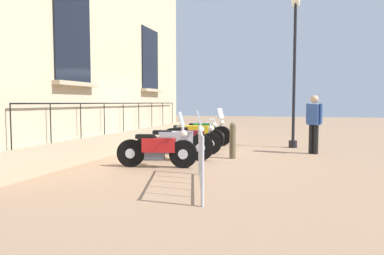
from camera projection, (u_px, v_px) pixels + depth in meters
The scene contains 12 objects.
ground_plane at pixel (180, 154), 10.71m from camera, with size 60.00×60.00×0.00m, color #9E7A5B.
building_facade at pixel (111, 53), 11.13m from camera, with size 0.82×10.90×6.38m.
motorcycle_red at pixel (158, 149), 8.42m from camera, with size 1.91×0.61×1.32m.
motorcycle_silver at pixel (175, 143), 9.46m from camera, with size 2.05×0.83×1.34m.
motorcycle_maroon at pixel (190, 140), 10.64m from camera, with size 1.87×0.72×0.97m.
motorcycle_yellow at pixel (193, 136), 11.83m from camera, with size 2.13×0.57×1.01m.
motorcycle_green at pixel (204, 133), 12.87m from camera, with size 2.07×0.66×1.34m.
lamppost at pixel (295, 46), 11.95m from camera, with size 0.29×0.99×5.07m.
crowd_barrier at pixel (201, 157), 6.42m from camera, with size 0.71×2.34×1.05m.
bollard at pixel (233, 140), 9.78m from camera, with size 0.17×0.17×1.00m.
pedestrian_standing at pixel (314, 121), 10.65m from camera, with size 0.46×0.38×1.76m.
distant_building at pixel (135, 34), 23.44m from camera, with size 3.67×5.25×12.07m.
Camera 1 is at (3.36, -10.09, 1.54)m, focal length 33.39 mm.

